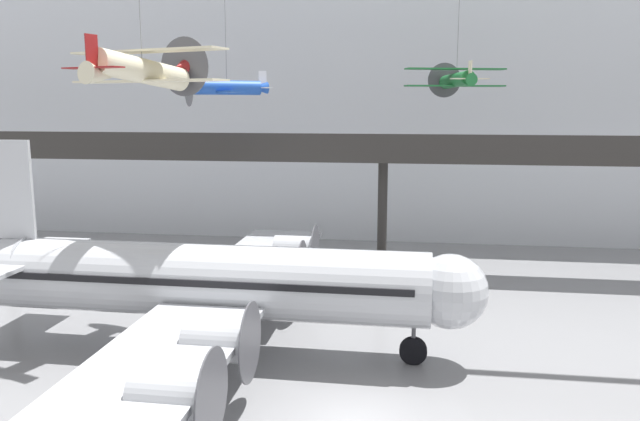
# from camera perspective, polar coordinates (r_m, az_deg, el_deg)

# --- Properties ---
(ground_plane) EXTENTS (260.00, 260.00, 0.00)m
(ground_plane) POSITION_cam_1_polar(r_m,az_deg,el_deg) (25.48, 3.11, -18.65)
(ground_plane) COLOR gray
(hangar_back_wall) EXTENTS (140.00, 3.00, 26.69)m
(hangar_back_wall) POSITION_cam_1_polar(r_m,az_deg,el_deg) (55.88, 6.38, 11.01)
(hangar_back_wall) COLOR silver
(hangar_back_wall) RESTS_ON ground
(mezzanine_walkway) EXTENTS (110.00, 3.20, 10.05)m
(mezzanine_walkway) POSITION_cam_1_polar(r_m,az_deg,el_deg) (44.50, 5.76, 4.94)
(mezzanine_walkway) COLOR #2D2B28
(mezzanine_walkway) RESTS_ON ground
(airliner_silver_main) EXTENTS (27.30, 30.91, 10.34)m
(airliner_silver_main) POSITION_cam_1_polar(r_m,az_deg,el_deg) (30.97, -10.42, -6.39)
(airliner_silver_main) COLOR #B7BABF
(airliner_silver_main) RESTS_ON ground
(suspended_plane_cream_biplane) EXTENTS (8.94, 7.58, 8.66)m
(suspended_plane_cream_biplane) POSITION_cam_1_polar(r_m,az_deg,el_deg) (32.93, -15.90, 12.26)
(suspended_plane_cream_biplane) COLOR beige
(suspended_plane_blue_trainer) EXTENTS (5.80, 6.37, 9.21)m
(suspended_plane_blue_trainer) POSITION_cam_1_polar(r_m,az_deg,el_deg) (42.36, -8.52, 11.02)
(suspended_plane_blue_trainer) COLOR #1E4CAD
(suspended_plane_green_biplane) EXTENTS (7.02, 5.89, 8.62)m
(suspended_plane_green_biplane) POSITION_cam_1_polar(r_m,az_deg,el_deg) (44.80, 12.36, 11.63)
(suspended_plane_green_biplane) COLOR #1E6B33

